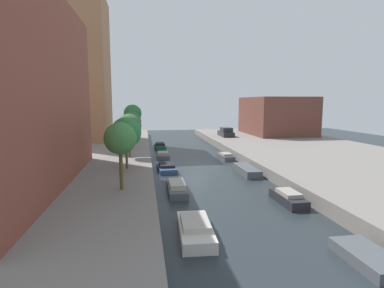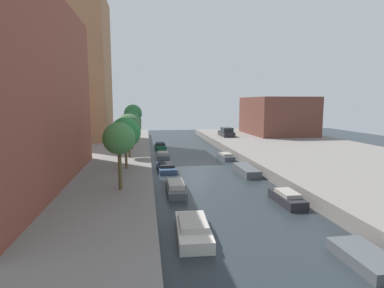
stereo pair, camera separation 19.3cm
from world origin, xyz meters
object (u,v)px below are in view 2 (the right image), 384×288
(parked_car, at_px, (226,133))
(moored_boat_right_3, at_px, (226,157))
(moored_boat_right_2, at_px, (246,170))
(street_tree_2, at_px, (129,126))
(moored_boat_left_1, at_px, (176,188))
(moored_boat_left_4, at_px, (160,147))
(moored_boat_right_1, at_px, (287,198))
(street_tree_3, at_px, (131,122))
(low_block_right, at_px, (277,116))
(street_tree_1, at_px, (125,133))
(moored_boat_left_0, at_px, (193,229))
(moored_boat_left_2, at_px, (166,168))
(street_tree_4, at_px, (133,114))
(apartment_tower_far, at_px, (74,70))
(moored_boat_right_0, at_px, (366,258))
(street_tree_0, at_px, (119,139))
(moored_boat_left_3, at_px, (163,155))

(parked_car, relative_size, moored_boat_right_3, 1.42)
(moored_boat_right_2, relative_size, moored_boat_right_3, 1.35)
(street_tree_2, xyz_separation_m, moored_boat_left_1, (3.89, -10.14, -3.90))
(moored_boat_left_4, distance_m, moored_boat_right_1, 26.50)
(street_tree_3, distance_m, moored_boat_right_2, 16.25)
(low_block_right, relative_size, moored_boat_left_1, 2.99)
(street_tree_1, bearing_deg, moored_boat_right_2, 2.60)
(moored_boat_left_0, distance_m, moored_boat_right_2, 14.75)
(moored_boat_left_0, bearing_deg, moored_boat_left_2, 91.31)
(street_tree_1, height_order, moored_boat_right_3, street_tree_1)
(moored_boat_right_2, bearing_deg, street_tree_4, 123.08)
(low_block_right, xyz_separation_m, street_tree_2, (-25.20, -20.53, -0.05))
(moored_boat_right_1, bearing_deg, street_tree_3, 119.00)
(apartment_tower_far, xyz_separation_m, street_tree_4, (8.80, -5.36, -6.52))
(moored_boat_right_2, bearing_deg, street_tree_3, 134.96)
(street_tree_3, xyz_separation_m, moored_boat_left_0, (4.02, -24.07, -4.00))
(apartment_tower_far, xyz_separation_m, parked_car, (24.09, 0.84, -10.02))
(apartment_tower_far, relative_size, moored_boat_right_0, 6.48)
(street_tree_2, relative_size, moored_boat_left_2, 1.09)
(moored_boat_left_4, bearing_deg, low_block_right, 22.53)
(moored_boat_left_1, xyz_separation_m, moored_boat_right_3, (7.19, 12.73, -0.03))
(street_tree_0, xyz_separation_m, street_tree_4, (0.00, 24.28, 0.72))
(moored_boat_left_0, distance_m, moored_boat_left_4, 29.62)
(apartment_tower_far, bearing_deg, moored_boat_left_1, -65.25)
(low_block_right, bearing_deg, moored_boat_right_3, -128.20)
(apartment_tower_far, bearing_deg, low_block_right, 5.27)
(parked_car, height_order, moored_boat_left_2, parked_car)
(moored_boat_left_0, bearing_deg, moored_boat_left_3, 90.64)
(moored_boat_left_1, xyz_separation_m, moored_boat_left_3, (-0.12, 14.75, -0.05))
(low_block_right, distance_m, moored_boat_left_3, 26.99)
(moored_boat_left_0, bearing_deg, street_tree_0, 125.06)
(street_tree_1, height_order, street_tree_3, street_tree_3)
(moored_boat_left_4, bearing_deg, apartment_tower_far, 155.42)
(street_tree_4, bearing_deg, street_tree_3, -90.00)
(moored_boat_left_1, relative_size, moored_boat_right_3, 1.32)
(apartment_tower_far, xyz_separation_m, low_block_right, (34.00, 3.14, -7.33))
(street_tree_3, xyz_separation_m, moored_boat_right_2, (11.13, -11.14, -4.03))
(street_tree_4, height_order, moored_boat_left_1, street_tree_4)
(moored_boat_left_1, bearing_deg, street_tree_1, 130.31)
(moored_boat_left_1, relative_size, moored_boat_left_3, 1.36)
(street_tree_0, distance_m, parked_car, 34.20)
(moored_boat_left_2, bearing_deg, moored_boat_right_2, -18.31)
(moored_boat_right_1, bearing_deg, moored_boat_left_1, 152.64)
(apartment_tower_far, height_order, moored_boat_right_3, apartment_tower_far)
(street_tree_0, bearing_deg, apartment_tower_far, 106.54)
(street_tree_4, relative_size, parked_car, 1.14)
(moored_boat_left_0, distance_m, moored_boat_left_1, 7.84)
(apartment_tower_far, bearing_deg, street_tree_4, -31.33)
(street_tree_2, height_order, moored_boat_left_3, street_tree_2)
(moored_boat_left_2, bearing_deg, moored_boat_left_1, -88.32)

